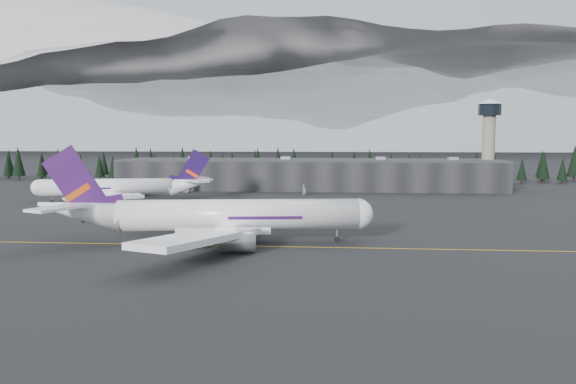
# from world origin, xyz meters

# --- Properties ---
(ground) EXTENTS (1400.00, 1400.00, 0.00)m
(ground) POSITION_xyz_m (0.00, 0.00, 0.00)
(ground) COLOR black
(ground) RESTS_ON ground
(taxiline) EXTENTS (400.00, 0.40, 0.02)m
(taxiline) POSITION_xyz_m (0.00, -2.00, 0.01)
(taxiline) COLOR gold
(taxiline) RESTS_ON ground
(terminal) EXTENTS (160.00, 30.00, 12.60)m
(terminal) POSITION_xyz_m (0.00, 125.00, 6.30)
(terminal) COLOR black
(terminal) RESTS_ON ground
(control_tower) EXTENTS (10.00, 10.00, 37.70)m
(control_tower) POSITION_xyz_m (75.00, 128.00, 23.41)
(control_tower) COLOR gray
(control_tower) RESTS_ON ground
(treeline) EXTENTS (360.00, 20.00, 15.00)m
(treeline) POSITION_xyz_m (0.00, 162.00, 7.50)
(treeline) COLOR black
(treeline) RESTS_ON ground
(mountain_ridge) EXTENTS (4400.00, 900.00, 420.00)m
(mountain_ridge) POSITION_xyz_m (0.00, 1000.00, 0.00)
(mountain_ridge) COLOR white
(mountain_ridge) RESTS_ON ground
(jet_main) EXTENTS (69.92, 64.16, 20.62)m
(jet_main) POSITION_xyz_m (-14.76, 0.42, 5.82)
(jet_main) COLOR white
(jet_main) RESTS_ON ground
(jet_parked) EXTENTS (60.12, 54.90, 17.92)m
(jet_parked) POSITION_xyz_m (-60.91, 71.02, 5.05)
(jet_parked) COLOR white
(jet_parked) RESTS_ON ground
(gse_vehicle_a) EXTENTS (2.69, 5.32, 1.44)m
(gse_vehicle_a) POSITION_xyz_m (-48.06, 103.76, 0.72)
(gse_vehicle_a) COLOR silver
(gse_vehicle_a) RESTS_ON ground
(gse_vehicle_b) EXTENTS (4.32, 2.05, 1.43)m
(gse_vehicle_b) POSITION_xyz_m (-0.53, 98.00, 0.71)
(gse_vehicle_b) COLOR #BBBCBE
(gse_vehicle_b) RESTS_ON ground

